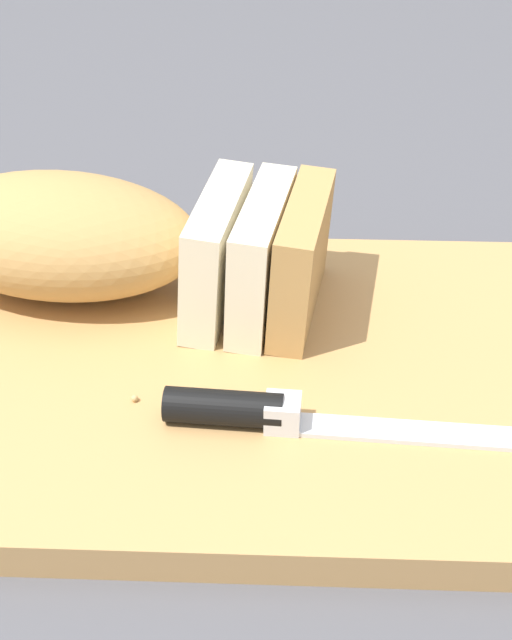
{
  "coord_description": "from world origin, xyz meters",
  "views": [
    {
      "loc": [
        0.03,
        -0.44,
        0.36
      ],
      "look_at": [
        0.0,
        0.0,
        0.05
      ],
      "focal_mm": 49.74,
      "sensor_mm": 36.0,
      "label": 1
    }
  ],
  "objects": [
    {
      "name": "cutting_board",
      "position": [
        0.0,
        0.0,
        0.01
      ],
      "size": [
        0.48,
        0.32,
        0.02
      ],
      "primitive_type": "cube",
      "rotation": [
        0.0,
        0.0,
        0.02
      ],
      "color": "tan",
      "rests_on": "ground_plane"
    },
    {
      "name": "bread_knife",
      "position": [
        0.02,
        -0.06,
        0.03
      ],
      "size": [
        0.25,
        0.03,
        0.02
      ],
      "rotation": [
        0.0,
        0.0,
        -0.04
      ],
      "color": "silver",
      "rests_on": "cutting_board"
    },
    {
      "name": "bread_loaf",
      "position": [
        -0.1,
        0.08,
        0.06
      ],
      "size": [
        0.29,
        0.15,
        0.08
      ],
      "rotation": [
        0.0,
        0.0,
        -0.12
      ],
      "color": "tan",
      "rests_on": "cutting_board"
    },
    {
      "name": "crumb_near_knife",
      "position": [
        -0.01,
        0.04,
        0.02
      ],
      "size": [
        0.01,
        0.01,
        0.01
      ],
      "primitive_type": "sphere",
      "color": "tan",
      "rests_on": "cutting_board"
    },
    {
      "name": "crumb_near_loaf",
      "position": [
        -0.07,
        -0.05,
        0.02
      ],
      "size": [
        0.0,
        0.0,
        0.0
      ],
      "primitive_type": "sphere",
      "color": "tan",
      "rests_on": "cutting_board"
    },
    {
      "name": "ground_plane",
      "position": [
        0.0,
        0.0,
        0.0
      ],
      "size": [
        3.0,
        3.0,
        0.0
      ],
      "primitive_type": "plane",
      "color": "#4C4C51"
    }
  ]
}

